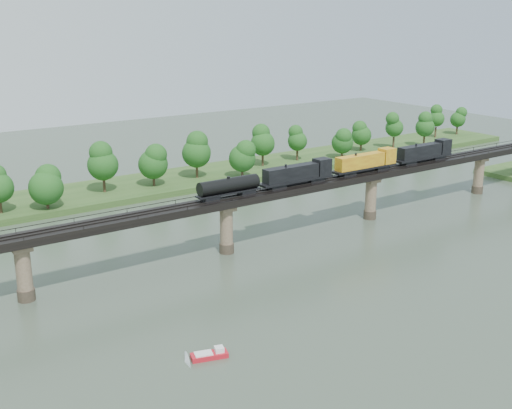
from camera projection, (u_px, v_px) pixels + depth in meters
ground at (322, 305)px, 106.80m from camera, size 400.00×400.00×0.00m
far_bank at (119, 190)px, 173.75m from camera, size 300.00×24.00×1.60m
bridge at (226, 227)px, 128.95m from camera, size 236.00×30.00×11.50m
bridge_superstructure at (226, 197)px, 127.15m from camera, size 220.00×4.90×0.75m
far_treeline at (94, 168)px, 163.47m from camera, size 289.06×17.54×13.60m
freight_train at (343, 166)px, 143.36m from camera, size 72.65×2.83×5.00m
motorboat at (210, 355)px, 90.44m from camera, size 5.54×3.25×1.46m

